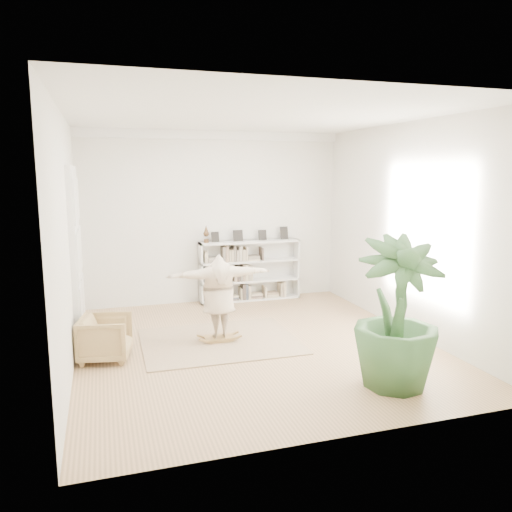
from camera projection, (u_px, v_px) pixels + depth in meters
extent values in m
plane|color=#90704A|center=(255.00, 345.00, 8.05)|extent=(6.00, 6.00, 0.00)
plane|color=silver|center=(213.00, 218.00, 10.58)|extent=(5.50, 0.00, 5.50)
plane|color=silver|center=(344.00, 270.00, 4.93)|extent=(5.50, 0.00, 5.50)
plane|color=silver|center=(67.00, 242.00, 6.95)|extent=(0.00, 6.00, 6.00)
plane|color=silver|center=(408.00, 229.00, 8.56)|extent=(0.00, 6.00, 6.00)
plane|color=white|center=(255.00, 115.00, 7.46)|extent=(6.00, 6.00, 0.00)
cube|color=white|center=(213.00, 135.00, 10.24)|extent=(5.50, 0.12, 0.18)
cube|color=white|center=(76.00, 255.00, 8.25)|extent=(0.08, 1.78, 2.92)
cube|color=silver|center=(76.00, 259.00, 7.88)|extent=(0.06, 0.78, 2.80)
cube|color=silver|center=(78.00, 251.00, 8.64)|extent=(0.06, 0.78, 2.80)
cube|color=silver|center=(201.00, 274.00, 10.49)|extent=(0.04, 0.35, 1.30)
cube|color=silver|center=(296.00, 268.00, 11.12)|extent=(0.04, 0.35, 1.30)
cube|color=silver|center=(248.00, 269.00, 10.95)|extent=(2.20, 0.04, 1.30)
cube|color=silver|center=(250.00, 299.00, 10.91)|extent=(2.20, 0.35, 0.04)
cube|color=silver|center=(250.00, 281.00, 10.84)|extent=(2.20, 0.35, 0.04)
cube|color=silver|center=(250.00, 261.00, 10.77)|extent=(2.20, 0.35, 0.04)
cube|color=silver|center=(250.00, 242.00, 10.70)|extent=(2.20, 0.35, 0.04)
cube|color=black|center=(215.00, 236.00, 10.51)|extent=(0.18, 0.07, 0.24)
cube|color=black|center=(238.00, 236.00, 10.65)|extent=(0.18, 0.07, 0.24)
cube|color=black|center=(262.00, 235.00, 10.81)|extent=(0.18, 0.07, 0.24)
cube|color=black|center=(284.00, 234.00, 10.96)|extent=(0.18, 0.07, 0.24)
imported|color=#A67D57|center=(106.00, 338.00, 7.39)|extent=(0.85, 0.84, 0.66)
cube|color=tan|center=(219.00, 341.00, 8.20)|extent=(2.52, 2.02, 0.02)
cube|color=olive|center=(219.00, 337.00, 8.19)|extent=(0.49, 0.29, 0.03)
cube|color=olive|center=(219.00, 339.00, 8.20)|extent=(0.33, 0.05, 0.04)
cube|color=olive|center=(219.00, 339.00, 8.20)|extent=(0.33, 0.05, 0.04)
cube|color=olive|center=(219.00, 337.00, 8.19)|extent=(0.19, 0.05, 0.10)
cube|color=olive|center=(219.00, 337.00, 8.19)|extent=(0.19, 0.05, 0.10)
imported|color=#C7B195|center=(219.00, 294.00, 8.07)|extent=(1.69, 0.47, 1.37)
imported|color=#30572B|center=(397.00, 313.00, 6.35)|extent=(1.23, 1.23, 1.96)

